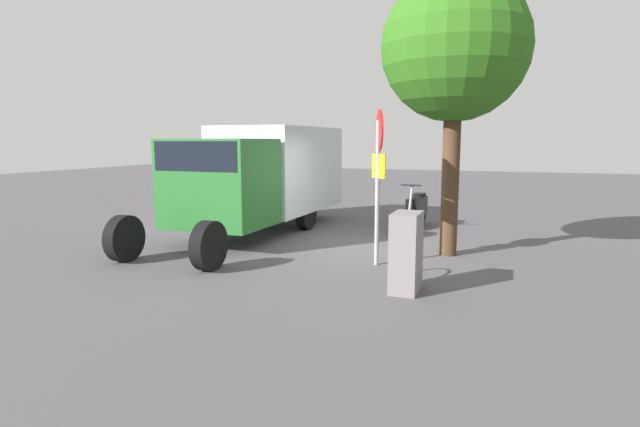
# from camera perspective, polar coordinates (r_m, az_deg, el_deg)

# --- Properties ---
(ground_plane) EXTENTS (60.00, 60.00, 0.00)m
(ground_plane) POSITION_cam_1_polar(r_m,az_deg,el_deg) (11.21, 4.53, -3.75)
(ground_plane) COLOR #4D4A4F
(box_truck_near) EXTENTS (7.44, 2.26, 2.67)m
(box_truck_near) POSITION_cam_1_polar(r_m,az_deg,el_deg) (13.03, -6.47, 4.65)
(box_truck_near) COLOR black
(box_truck_near) RESTS_ON ground
(motorcycle) EXTENTS (1.81, 0.55, 1.20)m
(motorcycle) POSITION_cam_1_polar(r_m,az_deg,el_deg) (13.91, 10.77, 0.63)
(motorcycle) COLOR black
(motorcycle) RESTS_ON ground
(stop_sign) EXTENTS (0.71, 0.33, 2.87)m
(stop_sign) POSITION_cam_1_polar(r_m,az_deg,el_deg) (9.40, 6.56, 5.65)
(stop_sign) COLOR #9E9EA3
(stop_sign) RESTS_ON ground
(street_tree) EXTENTS (2.86, 2.86, 5.53)m
(street_tree) POSITION_cam_1_polar(r_m,az_deg,el_deg) (10.64, 14.89, 17.38)
(street_tree) COLOR #47301E
(street_tree) RESTS_ON ground
(utility_cabinet) EXTENTS (0.68, 0.41, 1.23)m
(utility_cabinet) POSITION_cam_1_polar(r_m,az_deg,el_deg) (7.92, 9.62, -4.31)
(utility_cabinet) COLOR slate
(utility_cabinet) RESTS_ON ground
(bike_rack_hoop) EXTENTS (0.85, 0.13, 0.85)m
(bike_rack_hoop) POSITION_cam_1_polar(r_m,az_deg,el_deg) (8.98, 11.10, -6.90)
(bike_rack_hoop) COLOR #B7B7BC
(bike_rack_hoop) RESTS_ON ground
(shrub_near_sign) EXTENTS (0.80, 0.65, 0.54)m
(shrub_near_sign) POSITION_cam_1_polar(r_m,az_deg,el_deg) (12.51, 9.26, -1.31)
(shrub_near_sign) COLOR #2F7935
(shrub_near_sign) RESTS_ON ground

